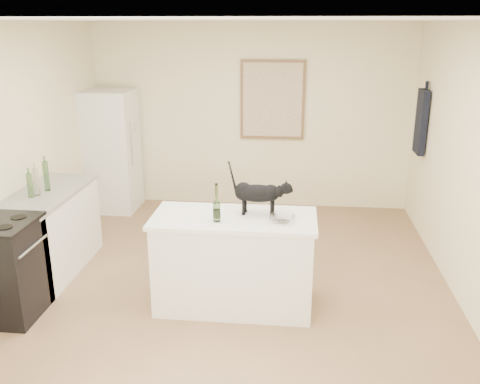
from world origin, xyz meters
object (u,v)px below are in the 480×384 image
wine_bottle (217,205)px  glass_bowl (282,219)px  fridge (111,151)px  black_cat (257,196)px  stove (4,270)px

wine_bottle → glass_bowl: (0.57, 0.05, -0.13)m
fridge → glass_bowl: 3.62m
black_cat → glass_bowl: size_ratio=2.32×
fridge → glass_bowl: size_ratio=7.60×
stove → wine_bottle: 2.02m
black_cat → glass_bowl: bearing=-28.0°
stove → fridge: bearing=90.0°
black_cat → wine_bottle: 0.40m
glass_bowl → fridge: bearing=133.3°
stove → black_cat: bearing=11.9°
fridge → wine_bottle: 3.30m
wine_bottle → glass_bowl: bearing=4.9°
stove → glass_bowl: bearing=7.2°
fridge → wine_bottle: bearing=-54.5°
stove → fridge: (0.00, 2.95, 0.40)m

